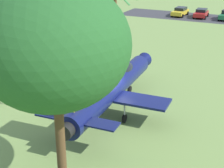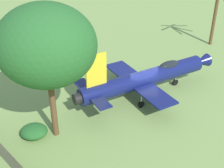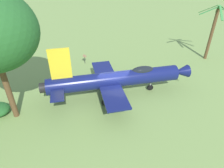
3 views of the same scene
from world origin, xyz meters
name	(u,v)px [view 3 (image 3 of 3)]	position (x,y,z in m)	size (l,w,h in m)	color
ground_plane	(115,95)	(0.00, 0.00, 0.00)	(200.00, 200.00, 0.00)	#75934C
display_jet	(118,79)	(0.18, -0.30, 1.79)	(9.61, 13.18, 5.27)	#111951
palm_tree	(212,31)	(11.89, -9.17, 3.72)	(3.83, 4.32, 6.88)	brown
info_plaque	(85,57)	(5.51, 5.70, 0.85)	(0.66, 0.50, 1.14)	#333333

